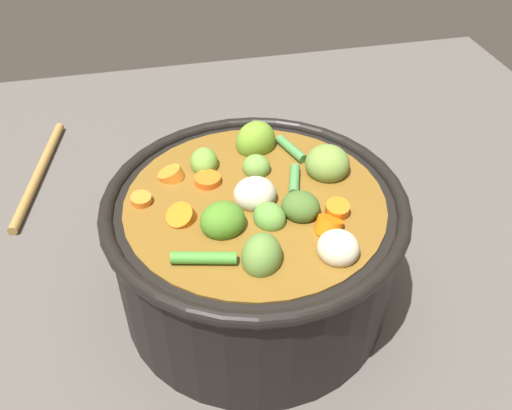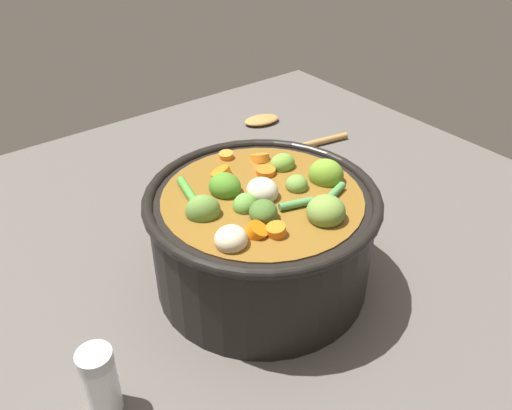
{
  "view_description": "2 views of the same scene",
  "coord_description": "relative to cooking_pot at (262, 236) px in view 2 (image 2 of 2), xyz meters",
  "views": [
    {
      "loc": [
        0.37,
        -0.08,
        0.45
      ],
      "look_at": [
        -0.01,
        0.0,
        0.12
      ],
      "focal_mm": 38.69,
      "sensor_mm": 36.0,
      "label": 1
    },
    {
      "loc": [
        0.32,
        0.4,
        0.47
      ],
      "look_at": [
        0.01,
        -0.0,
        0.12
      ],
      "focal_mm": 36.9,
      "sensor_mm": 36.0,
      "label": 2
    }
  ],
  "objects": [
    {
      "name": "ground_plane",
      "position": [
        0.0,
        -0.0,
        -0.07
      ],
      "size": [
        1.1,
        1.1,
        0.0
      ],
      "primitive_type": "plane",
      "color": "#514C47"
    },
    {
      "name": "cooking_pot",
      "position": [
        0.0,
        0.0,
        0.0
      ],
      "size": [
        0.28,
        0.28,
        0.16
      ],
      "color": "black",
      "rests_on": "ground_plane"
    },
    {
      "name": "wooden_spoon",
      "position": [
        -0.28,
        -0.31,
        -0.07
      ],
      "size": [
        0.23,
        0.19,
        0.01
      ],
      "color": "#A2783A",
      "rests_on": "ground_plane"
    },
    {
      "name": "salt_shaker",
      "position": [
        0.24,
        0.05,
        -0.03
      ],
      "size": [
        0.03,
        0.03,
        0.08
      ],
      "color": "silver",
      "rests_on": "ground_plane"
    }
  ]
}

